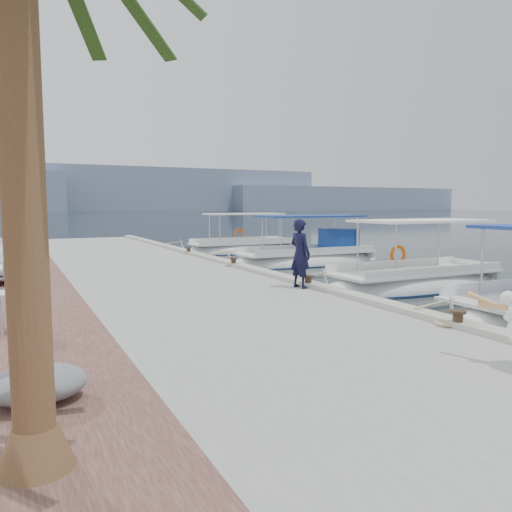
{
  "coord_description": "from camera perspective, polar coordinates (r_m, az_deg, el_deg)",
  "views": [
    {
      "loc": [
        -7.46,
        -9.75,
        2.7
      ],
      "look_at": [
        -1.0,
        3.36,
        1.2
      ],
      "focal_mm": 35.0,
      "sensor_mm": 36.0,
      "label": 1
    }
  ],
  "objects": [
    {
      "name": "ground",
      "position": [
        12.57,
        10.99,
        -6.65
      ],
      "size": [
        400.0,
        400.0,
        0.0
      ],
      "primitive_type": "plane",
      "color": "black",
      "rests_on": "ground"
    },
    {
      "name": "concrete_quay",
      "position": [
        15.61,
        -9.31,
        -3.25
      ],
      "size": [
        6.0,
        40.0,
        0.5
      ],
      "primitive_type": "cube",
      "color": "gray",
      "rests_on": "ground"
    },
    {
      "name": "quay_curb",
      "position": [
        16.57,
        -0.09,
        -1.56
      ],
      "size": [
        0.44,
        40.0,
        0.12
      ],
      "primitive_type": "cube",
      "color": "#A3A091",
      "rests_on": "concrete_quay"
    },
    {
      "name": "distant_hills",
      "position": [
        214.53,
        -16.39,
        6.95
      ],
      "size": [
        330.0,
        60.0,
        18.0
      ],
      "color": "slate",
      "rests_on": "ground"
    },
    {
      "name": "fishing_caique_c",
      "position": [
        16.92,
        17.62,
        -3.17
      ],
      "size": [
        7.15,
        2.41,
        2.83
      ],
      "color": "white",
      "rests_on": "ground"
    },
    {
      "name": "fishing_caique_d",
      "position": [
        22.85,
        5.97,
        -0.49
      ],
      "size": [
        7.93,
        2.36,
        2.83
      ],
      "color": "white",
      "rests_on": "ground"
    },
    {
      "name": "fishing_caique_e",
      "position": [
        28.2,
        -1.67,
        0.62
      ],
      "size": [
        7.24,
        2.09,
        2.83
      ],
      "color": "white",
      "rests_on": "ground"
    },
    {
      "name": "mooring_bollards",
      "position": [
        13.46,
        5.99,
        -2.75
      ],
      "size": [
        0.28,
        20.28,
        0.33
      ],
      "color": "black",
      "rests_on": "concrete_quay"
    },
    {
      "name": "fisherman",
      "position": [
        13.26,
        5.06,
        0.27
      ],
      "size": [
        0.58,
        0.75,
        1.83
      ],
      "primitive_type": "imported",
      "rotation": [
        0.0,
        0.0,
        1.8
      ],
      "color": "black",
      "rests_on": "concrete_quay"
    },
    {
      "name": "tarp_bundle",
      "position": [
        6.29,
        -23.77,
        -13.23
      ],
      "size": [
        1.1,
        0.9,
        0.4
      ],
      "primitive_type": "ellipsoid",
      "color": "slate",
      "rests_on": "cobblestone_strip"
    },
    {
      "name": "folding_table",
      "position": [
        9.51,
        -25.9,
        -4.91
      ],
      "size": [
        0.55,
        0.55,
        0.73
      ],
      "color": "silver",
      "rests_on": "cobblestone_strip"
    }
  ]
}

